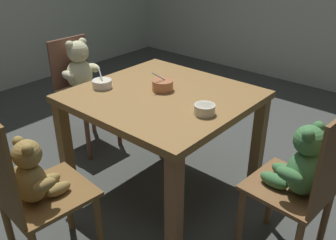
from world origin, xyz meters
TOP-DOWN VIEW (x-y plane):
  - ground_plane at (0.00, 0.00)m, footprint 5.20×5.20m
  - dining_table at (0.00, 0.00)m, footprint 1.00×0.95m
  - teddy_chair_near_left at (-0.89, 0.06)m, footprint 0.42×0.38m
  - teddy_chair_near_right at (0.89, -0.01)m, footprint 0.40×0.40m
  - teddy_chair_near_front at (-0.03, -0.88)m, footprint 0.40×0.43m
  - porridge_bowl_white_near_left at (-0.35, -0.17)m, footprint 0.12×0.12m
  - porridge_bowl_terracotta_center at (-0.04, 0.04)m, footprint 0.13×0.13m
  - porridge_bowl_cream_near_right at (0.35, -0.07)m, footprint 0.11×0.11m

SIDE VIEW (x-z plane):
  - ground_plane at x=0.00m, z-range -0.04..0.00m
  - teddy_chair_near_front at x=-0.03m, z-range 0.06..0.99m
  - teddy_chair_near_right at x=0.89m, z-range 0.09..1.00m
  - teddy_chair_near_left at x=-0.89m, z-range 0.13..1.00m
  - dining_table at x=0.00m, z-range 0.25..0.96m
  - porridge_bowl_white_near_left at x=-0.35m, z-range 0.68..0.79m
  - porridge_bowl_cream_near_right at x=0.35m, z-range 0.71..0.76m
  - porridge_bowl_terracotta_center at x=-0.04m, z-range 0.68..0.80m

